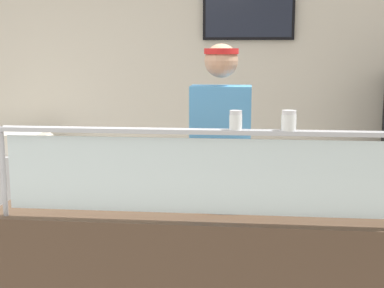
{
  "coord_description": "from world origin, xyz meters",
  "views": [
    {
      "loc": [
        1.22,
        -2.24,
        1.71
      ],
      "look_at": [
        0.94,
        0.43,
        1.24
      ],
      "focal_mm": 49.78,
      "sensor_mm": 36.0,
      "label": 1
    }
  ],
  "objects_px": {
    "worker_figure": "(221,163)",
    "pizza_box_stack": "(22,142)",
    "pepper_flake_shaker": "(289,122)",
    "pizza_tray": "(227,197)",
    "pizza_server": "(219,194)",
    "parmesan_shaker": "(236,121)"
  },
  "relations": [
    {
      "from": "parmesan_shaker",
      "to": "pepper_flake_shaker",
      "type": "bearing_deg",
      "value": 0.0
    },
    {
      "from": "pizza_tray",
      "to": "pizza_box_stack",
      "type": "relative_size",
      "value": 1.11
    },
    {
      "from": "pepper_flake_shaker",
      "to": "pizza_box_stack",
      "type": "bearing_deg",
      "value": 134.63
    },
    {
      "from": "pizza_tray",
      "to": "parmesan_shaker",
      "type": "distance_m",
      "value": 0.58
    },
    {
      "from": "worker_figure",
      "to": "pizza_box_stack",
      "type": "relative_size",
      "value": 3.89
    },
    {
      "from": "pizza_server",
      "to": "pizza_tray",
      "type": "bearing_deg",
      "value": 9.75
    },
    {
      "from": "pizza_server",
      "to": "pizza_box_stack",
      "type": "height_order",
      "value": "pizza_box_stack"
    },
    {
      "from": "worker_figure",
      "to": "pepper_flake_shaker",
      "type": "bearing_deg",
      "value": -71.75
    },
    {
      "from": "pizza_box_stack",
      "to": "pizza_server",
      "type": "bearing_deg",
      "value": -44.98
    },
    {
      "from": "parmesan_shaker",
      "to": "pizza_box_stack",
      "type": "height_order",
      "value": "parmesan_shaker"
    },
    {
      "from": "pizza_tray",
      "to": "worker_figure",
      "type": "height_order",
      "value": "worker_figure"
    },
    {
      "from": "pizza_server",
      "to": "pizza_box_stack",
      "type": "distance_m",
      "value": 2.63
    },
    {
      "from": "worker_figure",
      "to": "pizza_box_stack",
      "type": "distance_m",
      "value": 2.18
    },
    {
      "from": "pepper_flake_shaker",
      "to": "pizza_box_stack",
      "type": "height_order",
      "value": "pepper_flake_shaker"
    },
    {
      "from": "pizza_tray",
      "to": "worker_figure",
      "type": "bearing_deg",
      "value": 95.46
    },
    {
      "from": "pizza_tray",
      "to": "pizza_box_stack",
      "type": "height_order",
      "value": "pizza_box_stack"
    },
    {
      "from": "parmesan_shaker",
      "to": "worker_figure",
      "type": "bearing_deg",
      "value": 96.14
    },
    {
      "from": "pizza_tray",
      "to": "pizza_server",
      "type": "relative_size",
      "value": 1.79
    },
    {
      "from": "pizza_server",
      "to": "pepper_flake_shaker",
      "type": "height_order",
      "value": "pepper_flake_shaker"
    },
    {
      "from": "worker_figure",
      "to": "pizza_server",
      "type": "bearing_deg",
      "value": -88.06
    },
    {
      "from": "pepper_flake_shaker",
      "to": "worker_figure",
      "type": "distance_m",
      "value": 1.16
    },
    {
      "from": "pizza_box_stack",
      "to": "pepper_flake_shaker",
      "type": "bearing_deg",
      "value": -45.37
    }
  ]
}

